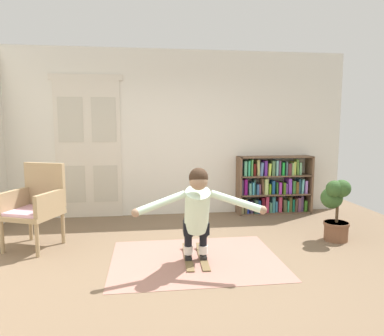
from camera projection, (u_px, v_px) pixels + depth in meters
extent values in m
plane|color=brown|center=(204.00, 272.00, 3.87)|extent=(7.20, 7.20, 0.00)
cube|color=silver|center=(180.00, 134.00, 6.24)|extent=(6.00, 0.10, 2.90)
cube|color=beige|center=(72.00, 150.00, 5.98)|extent=(0.55, 0.04, 2.35)
cube|color=beige|center=(70.00, 120.00, 5.90)|extent=(0.41, 0.01, 0.76)
cube|color=beige|center=(73.00, 184.00, 6.04)|extent=(0.41, 0.01, 0.64)
cube|color=beige|center=(105.00, 150.00, 6.05)|extent=(0.55, 0.04, 2.35)
cube|color=beige|center=(104.00, 120.00, 5.97)|extent=(0.41, 0.01, 0.76)
cube|color=beige|center=(106.00, 184.00, 6.11)|extent=(0.41, 0.01, 0.64)
cube|color=beige|center=(86.00, 77.00, 5.86)|extent=(1.22, 0.04, 0.10)
cube|color=#A07063|center=(196.00, 259.00, 4.21)|extent=(2.01, 1.51, 0.01)
cube|color=brown|center=(239.00, 186.00, 6.29)|extent=(0.04, 0.30, 1.04)
cube|color=brown|center=(309.00, 184.00, 6.46)|extent=(0.04, 0.30, 1.04)
cube|color=brown|center=(273.00, 212.00, 6.44)|extent=(1.33, 0.30, 0.02)
cube|color=brown|center=(274.00, 194.00, 6.39)|extent=(1.33, 0.30, 0.02)
cube|color=brown|center=(275.00, 176.00, 6.35)|extent=(1.33, 0.30, 0.02)
cube|color=brown|center=(275.00, 157.00, 6.31)|extent=(1.33, 0.30, 0.02)
cube|color=#888358|center=(241.00, 205.00, 6.34)|extent=(0.05, 0.22, 0.27)
cube|color=brown|center=(245.00, 206.00, 6.33)|extent=(0.05, 0.15, 0.27)
cube|color=#1F2FA2|center=(247.00, 206.00, 6.35)|extent=(0.05, 0.16, 0.23)
cube|color=#433654|center=(251.00, 206.00, 6.36)|extent=(0.05, 0.18, 0.22)
cube|color=#335342|center=(255.00, 206.00, 6.35)|extent=(0.05, 0.23, 0.25)
cube|color=navy|center=(258.00, 206.00, 6.37)|extent=(0.05, 0.21, 0.24)
cube|color=#540F1C|center=(262.00, 205.00, 6.37)|extent=(0.06, 0.14, 0.28)
cube|color=#D73D6A|center=(266.00, 204.00, 6.41)|extent=(0.06, 0.15, 0.29)
cube|color=#437A5D|center=(269.00, 207.00, 6.43)|extent=(0.04, 0.20, 0.18)
cube|color=teal|center=(272.00, 204.00, 6.41)|extent=(0.05, 0.17, 0.29)
cube|color=#4696CB|center=(275.00, 206.00, 6.45)|extent=(0.03, 0.14, 0.20)
cube|color=#C54061|center=(279.00, 204.00, 6.44)|extent=(0.05, 0.16, 0.28)
cube|color=#495030|center=(283.00, 205.00, 6.45)|extent=(0.07, 0.21, 0.23)
cube|color=#33C18C|center=(287.00, 206.00, 6.47)|extent=(0.03, 0.18, 0.21)
cube|color=brown|center=(289.00, 204.00, 6.47)|extent=(0.05, 0.15, 0.27)
cube|color=#167455|center=(292.00, 205.00, 6.48)|extent=(0.03, 0.18, 0.23)
cube|color=brown|center=(295.00, 205.00, 6.45)|extent=(0.04, 0.17, 0.25)
cube|color=#68415C|center=(297.00, 204.00, 6.49)|extent=(0.05, 0.20, 0.26)
cube|color=#4D3A5D|center=(301.00, 203.00, 6.49)|extent=(0.05, 0.15, 0.28)
cube|color=#367421|center=(304.00, 205.00, 6.51)|extent=(0.05, 0.20, 0.20)
cube|color=#403150|center=(241.00, 187.00, 6.29)|extent=(0.04, 0.21, 0.27)
cube|color=#711368|center=(245.00, 186.00, 6.30)|extent=(0.05, 0.20, 0.28)
cube|color=#508B7B|center=(249.00, 188.00, 6.31)|extent=(0.04, 0.22, 0.21)
cube|color=#43A0BD|center=(252.00, 188.00, 6.33)|extent=(0.03, 0.21, 0.22)
cube|color=#275147|center=(254.00, 187.00, 6.34)|extent=(0.05, 0.14, 0.26)
cube|color=#335E8E|center=(256.00, 189.00, 6.34)|extent=(0.03, 0.21, 0.19)
cube|color=#6C3C58|center=(259.00, 189.00, 6.34)|extent=(0.04, 0.17, 0.19)
cube|color=brown|center=(262.00, 186.00, 6.36)|extent=(0.05, 0.15, 0.29)
cube|color=#B4CD7A|center=(265.00, 186.00, 6.36)|extent=(0.06, 0.22, 0.28)
cube|color=#66A921|center=(269.00, 189.00, 6.36)|extent=(0.03, 0.15, 0.18)
cube|color=#1D4E8F|center=(272.00, 187.00, 6.38)|extent=(0.05, 0.15, 0.24)
cube|color=#225E24|center=(275.00, 187.00, 6.39)|extent=(0.03, 0.21, 0.22)
cube|color=purple|center=(279.00, 188.00, 6.39)|extent=(0.05, 0.22, 0.21)
cube|color=#3C6818|center=(283.00, 188.00, 6.39)|extent=(0.04, 0.23, 0.21)
cube|color=#70379F|center=(285.00, 188.00, 6.39)|extent=(0.04, 0.15, 0.19)
cube|color=purple|center=(288.00, 186.00, 6.41)|extent=(0.07, 0.21, 0.28)
cube|color=#367936|center=(292.00, 186.00, 6.44)|extent=(0.05, 0.21, 0.24)
cube|color=brown|center=(295.00, 187.00, 6.43)|extent=(0.04, 0.21, 0.21)
cube|color=#2B5779|center=(298.00, 186.00, 6.45)|extent=(0.03, 0.19, 0.27)
cube|color=#69C3BE|center=(301.00, 186.00, 6.46)|extent=(0.05, 0.22, 0.26)
cube|color=#9C70C7|center=(304.00, 186.00, 6.44)|extent=(0.04, 0.21, 0.23)
cube|color=#334C9D|center=(241.00, 169.00, 6.27)|extent=(0.04, 0.15, 0.23)
cube|color=#52A479|center=(244.00, 168.00, 6.25)|extent=(0.05, 0.19, 0.27)
cube|color=#3AB282|center=(248.00, 168.00, 6.27)|extent=(0.03, 0.20, 0.27)
cube|color=#48994A|center=(251.00, 167.00, 6.28)|extent=(0.03, 0.21, 0.29)
cube|color=#55120F|center=(253.00, 169.00, 6.30)|extent=(0.04, 0.20, 0.22)
cube|color=#C0C271|center=(257.00, 168.00, 6.30)|extent=(0.06, 0.17, 0.28)
cube|color=#5373AA|center=(260.00, 169.00, 6.30)|extent=(0.06, 0.23, 0.24)
cube|color=#5D288E|center=(264.00, 168.00, 6.30)|extent=(0.05, 0.19, 0.27)
cube|color=#B1CF4A|center=(268.00, 169.00, 6.30)|extent=(0.05, 0.19, 0.22)
cube|color=#537C4E|center=(272.00, 168.00, 6.34)|extent=(0.05, 0.22, 0.27)
cube|color=#69A9A8|center=(275.00, 168.00, 6.32)|extent=(0.03, 0.22, 0.27)
cube|color=#66406B|center=(279.00, 168.00, 6.33)|extent=(0.04, 0.16, 0.26)
cube|color=green|center=(282.00, 168.00, 6.36)|extent=(0.04, 0.21, 0.23)
cube|color=#436169|center=(285.00, 168.00, 6.35)|extent=(0.03, 0.21, 0.25)
cube|color=#562D32|center=(288.00, 169.00, 6.35)|extent=(0.06, 0.19, 0.21)
cube|color=#85B65F|center=(291.00, 169.00, 6.37)|extent=(0.04, 0.21, 0.22)
cube|color=#BEC956|center=(293.00, 168.00, 6.40)|extent=(0.04, 0.20, 0.24)
cube|color=#5A8B3A|center=(296.00, 167.00, 6.39)|extent=(0.05, 0.16, 0.29)
cube|color=#6DAC7A|center=(299.00, 168.00, 6.40)|extent=(0.04, 0.16, 0.23)
cylinder|color=tan|center=(2.00, 237.00, 4.41)|extent=(0.07, 0.07, 0.42)
cylinder|color=tan|center=(37.00, 240.00, 4.27)|extent=(0.07, 0.07, 0.42)
cylinder|color=tan|center=(31.00, 225.00, 4.90)|extent=(0.07, 0.07, 0.42)
cylinder|color=tan|center=(63.00, 228.00, 4.77)|extent=(0.07, 0.07, 0.42)
cube|color=tan|center=(33.00, 215.00, 4.56)|extent=(0.78, 0.78, 0.06)
cube|color=#DBA4BA|center=(32.00, 211.00, 4.55)|extent=(0.70, 0.70, 0.04)
cube|color=tan|center=(45.00, 185.00, 4.77)|extent=(0.58, 0.28, 0.60)
cube|color=tan|center=(14.00, 201.00, 4.61)|extent=(0.27, 0.54, 0.28)
cube|color=tan|center=(50.00, 203.00, 4.47)|extent=(0.27, 0.54, 0.28)
cylinder|color=brown|center=(336.00, 231.00, 4.90)|extent=(0.32, 0.32, 0.26)
cylinder|color=brown|center=(336.00, 224.00, 4.89)|extent=(0.35, 0.35, 0.04)
cylinder|color=#4C3823|center=(337.00, 210.00, 4.86)|extent=(0.04, 0.04, 0.36)
sphere|color=#305225|center=(332.00, 198.00, 4.91)|extent=(0.30, 0.30, 0.30)
sphere|color=#305225|center=(334.00, 189.00, 4.78)|extent=(0.23, 0.23, 0.23)
sphere|color=#305225|center=(342.00, 188.00, 4.78)|extent=(0.24, 0.24, 0.24)
cube|color=brown|center=(188.00, 259.00, 4.20)|extent=(0.12, 0.74, 0.01)
cube|color=brown|center=(186.00, 247.00, 4.54)|extent=(0.09, 0.12, 0.06)
cube|color=black|center=(188.00, 258.00, 4.18)|extent=(0.09, 0.12, 0.04)
cube|color=brown|center=(203.00, 258.00, 4.22)|extent=(0.12, 0.74, 0.01)
cube|color=brown|center=(200.00, 246.00, 4.55)|extent=(0.09, 0.12, 0.06)
cube|color=black|center=(203.00, 257.00, 4.20)|extent=(0.09, 0.12, 0.04)
cylinder|color=white|center=(188.00, 250.00, 4.19)|extent=(0.11, 0.11, 0.10)
cylinder|color=black|center=(188.00, 234.00, 4.16)|extent=(0.09, 0.09, 0.30)
cylinder|color=black|center=(188.00, 227.00, 4.12)|extent=(0.11, 0.11, 0.22)
cylinder|color=white|center=(203.00, 249.00, 4.20)|extent=(0.11, 0.11, 0.10)
cylinder|color=black|center=(203.00, 233.00, 4.18)|extent=(0.09, 0.09, 0.30)
cylinder|color=black|center=(204.00, 227.00, 4.13)|extent=(0.11, 0.11, 0.22)
cube|color=black|center=(196.00, 228.00, 4.13)|extent=(0.31, 0.19, 0.14)
cylinder|color=silver|center=(197.00, 210.00, 3.99)|extent=(0.30, 0.49, 0.59)
sphere|color=#9E7B5F|center=(199.00, 181.00, 3.77)|extent=(0.21, 0.21, 0.20)
sphere|color=#382619|center=(199.00, 177.00, 3.78)|extent=(0.22, 0.22, 0.21)
cylinder|color=silver|center=(161.00, 203.00, 3.72)|extent=(0.57, 0.28, 0.22)
sphere|color=#9E7B5F|center=(136.00, 213.00, 3.59)|extent=(0.09, 0.09, 0.09)
cylinder|color=silver|center=(237.00, 202.00, 3.79)|extent=(0.56, 0.32, 0.22)
sphere|color=#9E7B5F|center=(263.00, 210.00, 3.71)|extent=(0.09, 0.09, 0.09)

